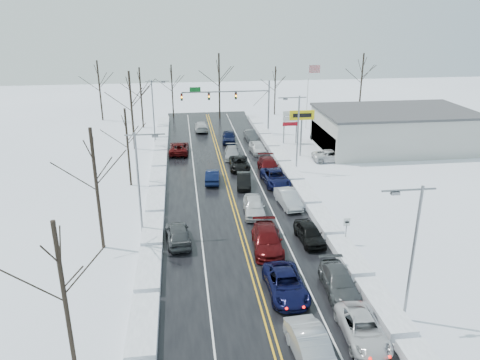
{
  "coord_description": "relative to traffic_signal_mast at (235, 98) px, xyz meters",
  "views": [
    {
      "loc": [
        -4.82,
        -40.86,
        18.51
      ],
      "look_at": [
        0.68,
        1.43,
        2.5
      ],
      "focal_mm": 35.0,
      "sensor_mm": 36.0,
      "label": 1
    }
  ],
  "objects": [
    {
      "name": "queued_car_2",
      "position": [
        -1.68,
        -42.27,
        -5.48
      ],
      "size": [
        2.55,
        5.42,
        1.5
      ],
      "primitive_type": "imported",
      "rotation": [
        0.0,
        0.0,
        0.01
      ],
      "color": "black",
      "rests_on": "ground"
    },
    {
      "name": "queued_car_7",
      "position": [
        -1.85,
        -11.54,
        -5.48
      ],
      "size": [
        2.31,
        4.78,
        1.34
      ],
      "primitive_type": "imported",
      "rotation": [
        0.0,
        0.0,
        -0.09
      ],
      "color": "#97999E",
      "rests_on": "ground"
    },
    {
      "name": "queued_car_13",
      "position": [
        1.84,
        -27.71,
        -5.48
      ],
      "size": [
        2.07,
        4.84,
        1.55
      ],
      "primitive_type": "imported",
      "rotation": [
        0.0,
        0.0,
        0.09
      ],
      "color": "#ADB0B5",
      "rests_on": "ground"
    },
    {
      "name": "parked_car_2",
      "position": [
        11.62,
        -6.22,
        -5.48
      ],
      "size": [
        2.5,
        4.93,
        1.61
      ],
      "primitive_type": "imported",
      "rotation": [
        0.0,
        0.0,
        3.27
      ],
      "color": "black",
      "rests_on": "ground"
    },
    {
      "name": "tree_far_e",
      "position": [
        24.55,
        13.01,
        1.86
      ],
      "size": [
        4.2,
        4.2,
        10.5
      ],
      "color": "#2D231C",
      "rests_on": "ground"
    },
    {
      "name": "flagpole",
      "position": [
        11.72,
        2.01,
        0.45
      ],
      "size": [
        1.87,
        1.2,
        10.0
      ],
      "color": "silver",
      "rests_on": "ground"
    },
    {
      "name": "tree_left_a",
      "position": [
        -14.45,
        -47.99,
        0.81
      ],
      "size": [
        3.6,
        3.6,
        9.0
      ],
      "color": "#2D231C",
      "rests_on": "ground"
    },
    {
      "name": "dealership_building",
      "position": [
        20.53,
        -9.99,
        -2.82
      ],
      "size": [
        20.4,
        12.4,
        5.3
      ],
      "color": "#AEAEA9",
      "rests_on": "ground"
    },
    {
      "name": "snow_bank_right",
      "position": [
        4.15,
        -25.99,
        -5.48
      ],
      "size": [
        1.75,
        72.0,
        0.66
      ],
      "primitive_type": "cube",
      "color": "white",
      "rests_on": "ground"
    },
    {
      "name": "parked_car_0",
      "position": [
        10.51,
        -14.65,
        -5.48
      ],
      "size": [
        5.17,
        2.45,
        1.43
      ],
      "primitive_type": "imported",
      "rotation": [
        0.0,
        0.0,
        1.55
      ],
      "color": "silver",
      "rests_on": "ground"
    },
    {
      "name": "oncoming_car_1",
      "position": [
        -8.64,
        -8.79,
        -5.48
      ],
      "size": [
        2.74,
        5.48,
        1.49
      ],
      "primitive_type": "imported",
      "rotation": [
        0.0,
        0.0,
        3.09
      ],
      "color": "#450909",
      "rests_on": "ground"
    },
    {
      "name": "queued_car_6",
      "position": [
        -1.5,
        -16.12,
        -5.48
      ],
      "size": [
        2.55,
        5.06,
        1.37
      ],
      "primitive_type": "imported",
      "rotation": [
        0.0,
        0.0,
        -0.06
      ],
      "color": "black",
      "rests_on": "ground"
    },
    {
      "name": "tree_far_c",
      "position": [
        -1.45,
        11.01,
        2.21
      ],
      "size": [
        4.4,
        4.4,
        11.0
      ],
      "color": "#2D231C",
      "rests_on": "ground"
    },
    {
      "name": "oncoming_car_3",
      "position": [
        -8.89,
        -33.96,
        -5.48
      ],
      "size": [
        2.36,
        4.92,
        1.62
      ],
      "primitive_type": "imported",
      "rotation": [
        0.0,
        0.0,
        3.24
      ],
      "color": "#393C3E",
      "rests_on": "ground"
    },
    {
      "name": "queued_car_16",
      "position": [
        1.72,
        -10.15,
        -5.48
      ],
      "size": [
        2.06,
        4.57,
        1.52
      ],
      "primitive_type": "imported",
      "rotation": [
        0.0,
        0.0,
        0.06
      ],
      "color": "silver",
      "rests_on": "ground"
    },
    {
      "name": "tree_far_b",
      "position": [
        -9.45,
        13.01,
        0.81
      ],
      "size": [
        3.6,
        3.6,
        9.0
      ],
      "color": "#2D231C",
      "rests_on": "ground"
    },
    {
      "name": "queued_car_17",
      "position": [
        1.79,
        -3.58,
        -5.48
      ],
      "size": [
        1.7,
        4.25,
        1.38
      ],
      "primitive_type": "imported",
      "rotation": [
        0.0,
        0.0,
        0.06
      ],
      "color": "#3A3C3E",
      "rests_on": "ground"
    },
    {
      "name": "queued_car_10",
      "position": [
        1.79,
        -47.39,
        -5.48
      ],
      "size": [
        2.51,
        5.06,
        1.38
      ],
      "primitive_type": "imported",
      "rotation": [
        0.0,
        0.0,
        -0.05
      ],
      "color": "silver",
      "rests_on": "ground"
    },
    {
      "name": "speed_limit_sign",
      "position": [
        4.75,
        -35.99,
        -3.84
      ],
      "size": [
        0.55,
        0.09,
        2.35
      ],
      "color": "slate",
      "rests_on": "ground"
    },
    {
      "name": "queued_car_3",
      "position": [
        -1.79,
        -35.98,
        -5.48
      ],
      "size": [
        2.74,
        5.84,
        1.65
      ],
      "primitive_type": "imported",
      "rotation": [
        0.0,
        0.0,
        -0.08
      ],
      "color": "#46090B",
      "rests_on": "ground"
    },
    {
      "name": "queued_car_4",
      "position": [
        -1.79,
        -29.2,
        -5.48
      ],
      "size": [
        2.28,
        4.92,
        1.63
      ],
      "primitive_type": "imported",
      "rotation": [
        0.0,
        0.0,
        -0.08
      ],
      "color": "silver",
      "rests_on": "ground"
    },
    {
      "name": "tree_far_d",
      "position": [
        8.55,
        12.51,
        0.46
      ],
      "size": [
        3.4,
        3.4,
        8.5
      ],
      "color": "#2D231C",
      "rests_on": "ground"
    },
    {
      "name": "queued_car_14",
      "position": [
        1.78,
        -21.65,
        -5.48
      ],
      "size": [
        2.76,
        5.62,
        1.53
      ],
      "primitive_type": "imported",
      "rotation": [
        0.0,
        0.0,
        0.04
      ],
      "color": "black",
      "rests_on": "ground"
    },
    {
      "name": "road_surface",
      "position": [
        -3.45,
        -25.99,
        -5.47
      ],
      "size": [
        14.0,
        84.0,
        0.01
      ],
      "primitive_type": "cube",
      "color": "black",
      "rests_on": "ground"
    },
    {
      "name": "tree_left_d",
      "position": [
        -14.65,
        -5.99,
        1.86
      ],
      "size": [
        4.2,
        4.2,
        10.5
      ],
      "color": "#2D231C",
      "rests_on": "ground"
    },
    {
      "name": "streetlight_se",
      "position": [
        4.85,
        -45.99,
        -0.17
      ],
      "size": [
        3.2,
        0.25,
        9.0
      ],
      "color": "slate",
      "rests_on": "ground"
    },
    {
      "name": "tree_left_c",
      "position": [
        -13.95,
        -19.99,
        0.46
      ],
      "size": [
        3.4,
        3.4,
        8.5
      ],
      "color": "#2D231C",
      "rests_on": "ground"
    },
    {
      "name": "tree_far_a",
      "position": [
        -21.45,
        12.01,
        1.51
      ],
      "size": [
        4.0,
        4.0,
        10.0
      ],
      "color": "#2D231C",
      "rests_on": "ground"
    },
    {
      "name": "queued_car_12",
      "position": [
        1.93,
        -35.16,
        -5.48
      ],
      "size": [
        2.07,
        4.56,
        1.52
      ],
      "primitive_type": "imported",
      "rotation": [
        0.0,
        0.0,
        0.06
      ],
      "color": "black",
      "rests_on": "ground"
    },
    {
      "name": "streetlight_ne",
      "position": [
        4.85,
        -17.99,
        -0.17
      ],
      "size": [
        3.2,
        0.25,
        9.0
      ],
      "color": "slate",
      "rests_on": "ground"
    },
    {
      "name": "queued_car_11",
      "position": [
        2.0,
        -42.46,
        -5.48
      ],
      "size": [
        2.36,
        5.23,
        1.49
      ],
      "primitive_type": "imported",
      "rotation": [
        0.0,
        0.0,
        -0.05
      ],
      "color": "#404345",
      "rests_on": "ground"
    },
    {
      "name": "tree_left_e",
      "position": [
        -14.25,
        6.01,
        1.16
      ],
      "size": [
        3.8,
        3.8,
        9.5
      ],
      "color": "#2D231C",
      "rests_on": "ground"
    },
    {
      "name": "ground",
      "position": [
        -3.45,
        -27.99,
        -5.48
      ],
      "size": [
        160.0,
        160.0,
        0.0
      ],
      "primitive_type": "plane",
      "color": "white",
      "rests_on": "ground"
    },
    {
      "name": "used_vehicles_sign",
      "position": [
        7.05,
        -5.99,
        -2.16
      ],
      "size": [
        2.2,
        0.22,
        4.65
      ],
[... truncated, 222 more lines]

